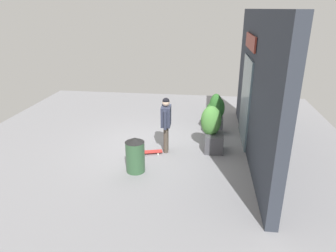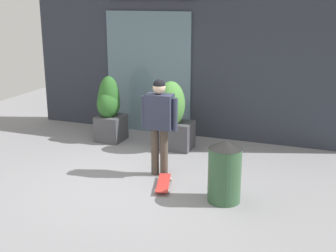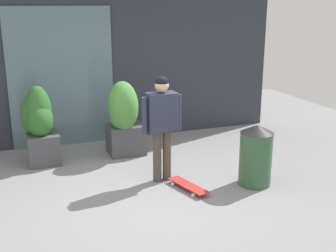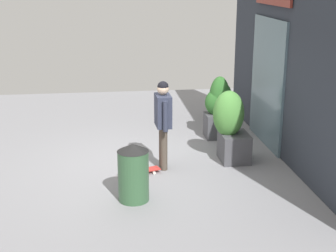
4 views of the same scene
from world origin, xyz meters
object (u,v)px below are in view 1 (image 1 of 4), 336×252
(skateboarder, at_px, (166,119))
(trash_bin, at_px, (135,155))
(planter_box_right, at_px, (212,127))
(skateboard, at_px, (149,152))
(planter_box_left, at_px, (215,113))

(skateboarder, xyz_separation_m, trash_bin, (1.26, -0.62, -0.52))
(trash_bin, bearing_deg, planter_box_right, 128.70)
(skateboard, xyz_separation_m, planter_box_right, (-0.52, 1.76, 0.66))
(skateboarder, xyz_separation_m, skateboard, (0.25, -0.45, -0.93))
(planter_box_left, distance_m, planter_box_right, 1.42)
(planter_box_right, xyz_separation_m, trash_bin, (1.54, -1.92, -0.25))
(skateboard, xyz_separation_m, trash_bin, (1.02, -0.16, 0.41))
(planter_box_left, height_order, planter_box_right, planter_box_right)
(skateboarder, bearing_deg, planter_box_right, -170.19)
(planter_box_right, relative_size, trash_bin, 1.45)
(skateboard, xyz_separation_m, planter_box_left, (-1.94, 1.88, 0.63))
(planter_box_left, xyz_separation_m, trash_bin, (2.96, -2.05, -0.22))
(planter_box_right, bearing_deg, trash_bin, -51.30)
(skateboard, distance_m, planter_box_left, 2.77)
(skateboard, relative_size, planter_box_right, 0.57)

